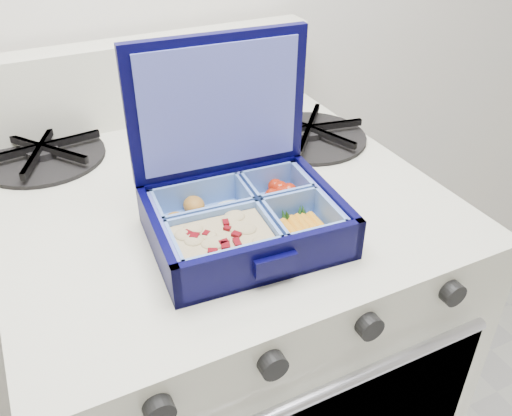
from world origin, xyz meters
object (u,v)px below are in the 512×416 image
bento_box (245,221)px  burner_grate (309,131)px  fork (211,193)px  stove (222,386)px

bento_box → burner_grate: (0.20, 0.19, -0.01)m
fork → stove: bearing=80.3°
stove → fork: (-0.01, -0.02, 0.42)m
stove → fork: bearing=-111.6°
stove → bento_box: bearing=-94.3°
stove → bento_box: 0.46m
stove → fork: size_ratio=4.43×
bento_box → burner_grate: bento_box is taller
burner_grate → fork: bearing=-156.9°
stove → burner_grate: bearing=17.9°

